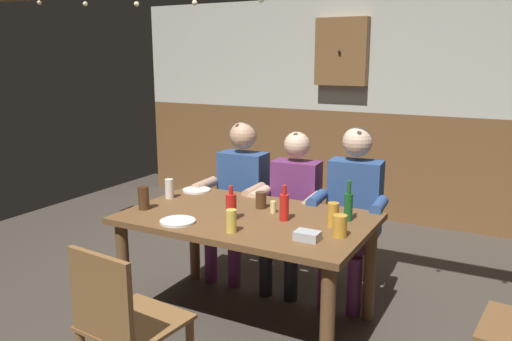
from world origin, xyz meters
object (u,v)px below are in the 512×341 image
object	(u,v)px
bottle_1	(284,206)
pint_glass_1	(169,189)
chair_empty_near_left	(123,325)
condiment_caddy	(307,236)
pint_glass_0	(231,221)
dining_table	(247,231)
pint_glass_4	(261,200)
pint_glass_5	(144,198)
bottle_0	(231,206)
plate_1	(178,221)
pint_glass_2	(333,215)
table_candle	(273,207)
pint_glass_3	(340,226)
wall_dart_cabinet	(342,52)
plate_0	(197,190)
person_2	(352,206)
person_0	(239,191)
person_1	(292,203)
bottle_2	(348,205)

from	to	relation	value
bottle_1	pint_glass_1	world-z (taller)	bottle_1
chair_empty_near_left	condiment_caddy	bearing A→B (deg)	58.92
chair_empty_near_left	pint_glass_0	xyz separation A→B (m)	(0.18, 0.75, 0.34)
dining_table	pint_glass_4	size ratio (longest dim) A/B	13.96
condiment_caddy	pint_glass_5	world-z (taller)	pint_glass_5
bottle_0	plate_1	bearing A→B (deg)	-141.97
condiment_caddy	pint_glass_0	bearing A→B (deg)	-168.66
dining_table	pint_glass_5	world-z (taller)	pint_glass_5
dining_table	pint_glass_2	size ratio (longest dim) A/B	10.67
table_candle	pint_glass_1	xyz separation A→B (m)	(-0.82, -0.03, 0.03)
pint_glass_3	wall_dart_cabinet	size ratio (longest dim) A/B	0.18
chair_empty_near_left	plate_0	distance (m)	1.55
condiment_caddy	pint_glass_0	world-z (taller)	pint_glass_0
person_2	pint_glass_5	size ratio (longest dim) A/B	8.05
bottle_1	pint_glass_3	distance (m)	0.42
chair_empty_near_left	pint_glass_0	distance (m)	0.84
table_candle	bottle_1	size ratio (longest dim) A/B	0.35
chair_empty_near_left	pint_glass_5	bearing A→B (deg)	129.21
person_0	wall_dart_cabinet	distance (m)	2.16
pint_glass_0	pint_glass_5	bearing A→B (deg)	170.95
chair_empty_near_left	bottle_0	distance (m)	1.02
person_0	plate_0	xyz separation A→B (m)	(-0.17, -0.36, 0.07)
person_1	plate_1	xyz separation A→B (m)	(-0.32, -1.03, 0.10)
pint_glass_4	bottle_1	bearing A→B (deg)	-33.38
pint_glass_1	pint_glass_5	bearing A→B (deg)	-86.22
pint_glass_0	pint_glass_4	bearing A→B (deg)	98.45
plate_0	plate_1	bearing A→B (deg)	-64.32
dining_table	person_2	bearing A→B (deg)	55.84
dining_table	pint_glass_2	world-z (taller)	pint_glass_2
plate_1	condiment_caddy	bearing A→B (deg)	6.30
bottle_2	condiment_caddy	bearing A→B (deg)	-101.43
pint_glass_0	bottle_2	bearing A→B (deg)	45.10
person_1	bottle_0	xyz separation A→B (m)	(-0.06, -0.82, 0.18)
pint_glass_1	person_1	bearing A→B (deg)	40.31
person_1	pint_glass_4	size ratio (longest dim) A/B	10.56
wall_dart_cabinet	pint_glass_0	bearing A→B (deg)	-83.21
pint_glass_3	pint_glass_4	distance (m)	0.72
dining_table	pint_glass_0	size ratio (longest dim) A/B	11.53
bottle_0	person_2	bearing A→B (deg)	57.50
person_2	pint_glass_4	xyz separation A→B (m)	(-0.48, -0.52, 0.11)
table_candle	condiment_caddy	xyz separation A→B (m)	(0.39, -0.37, -0.02)
person_2	bottle_1	distance (m)	0.74
person_0	pint_glass_1	distance (m)	0.67
plate_1	pint_glass_3	world-z (taller)	pint_glass_3
person_2	bottle_0	size ratio (longest dim) A/B	5.75
pint_glass_0	bottle_1	bearing A→B (deg)	62.93
chair_empty_near_left	person_1	bearing A→B (deg)	91.93
condiment_caddy	pint_glass_3	distance (m)	0.20
dining_table	pint_glass_4	world-z (taller)	pint_glass_4
bottle_2	bottle_0	bearing A→B (deg)	-153.19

